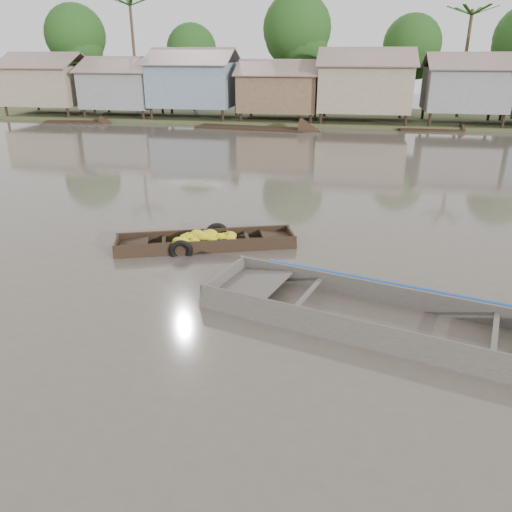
# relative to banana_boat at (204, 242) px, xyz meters

# --- Properties ---
(ground) EXTENTS (120.00, 120.00, 0.00)m
(ground) POSITION_rel_banana_boat_xyz_m (2.10, -2.78, -0.12)
(ground) COLOR #51493E
(ground) RESTS_ON ground
(riverbank) EXTENTS (120.00, 12.47, 10.22)m
(riverbank) POSITION_rel_banana_boat_xyz_m (5.13, 29.09, 2.95)
(riverbank) COLOR #384723
(riverbank) RESTS_ON ground
(banana_boat) EXTENTS (5.13, 2.79, 0.72)m
(banana_boat) POSITION_rel_banana_boat_xyz_m (0.00, 0.00, 0.00)
(banana_boat) COLOR black
(banana_boat) RESTS_ON ground
(viewer_boat) EXTENTS (8.12, 4.12, 0.63)m
(viewer_boat) POSITION_rel_banana_boat_xyz_m (4.98, -3.62, -0.05)
(viewer_boat) COLOR #413C37
(viewer_boat) RESTS_ON ground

